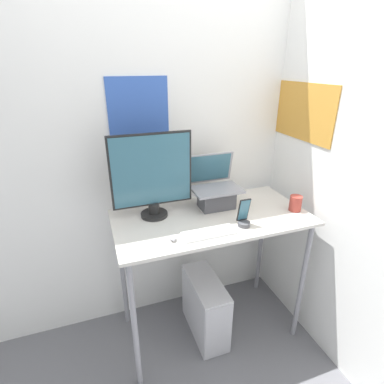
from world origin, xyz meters
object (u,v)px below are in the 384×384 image
(laptop, at_px, (216,193))
(keyboard, at_px, (209,233))
(computer_tower, at_px, (205,307))
(monitor, at_px, (152,178))
(mouse, at_px, (173,238))
(cell_phone, at_px, (244,218))

(laptop, bearing_deg, keyboard, -119.11)
(laptop, height_order, computer_tower, laptop)
(monitor, xyz_separation_m, mouse, (0.03, -0.31, -0.24))
(cell_phone, bearing_deg, monitor, 147.63)
(laptop, bearing_deg, mouse, -141.28)
(monitor, xyz_separation_m, keyboard, (0.23, -0.32, -0.24))
(computer_tower, bearing_deg, keyboard, -109.64)
(keyboard, bearing_deg, cell_phone, 6.00)
(mouse, bearing_deg, keyboard, -2.55)
(laptop, xyz_separation_m, keyboard, (-0.17, -0.31, -0.09))
(cell_phone, distance_m, computer_tower, 0.78)
(cell_phone, xyz_separation_m, computer_tower, (-0.16, 0.15, -0.75))
(cell_phone, bearing_deg, keyboard, -174.00)
(computer_tower, bearing_deg, cell_phone, -41.94)
(cell_phone, bearing_deg, mouse, -178.04)
(keyboard, height_order, computer_tower, keyboard)
(monitor, relative_size, mouse, 8.98)
(mouse, xyz_separation_m, computer_tower, (0.27, 0.16, -0.72))
(keyboard, xyz_separation_m, mouse, (-0.20, 0.01, 0.00))
(cell_phone, relative_size, computer_tower, 0.37)
(monitor, distance_m, cell_phone, 0.58)
(monitor, xyz_separation_m, cell_phone, (0.46, -0.29, -0.20))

